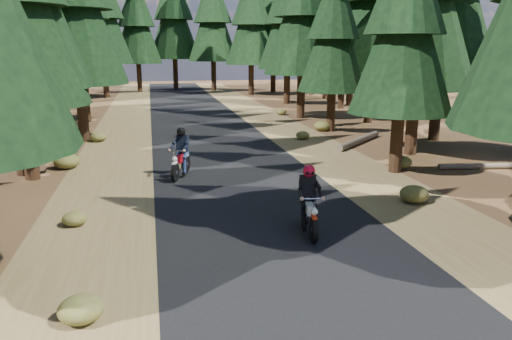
# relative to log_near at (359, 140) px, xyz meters

# --- Properties ---
(ground) EXTENTS (120.00, 120.00, 0.00)m
(ground) POSITION_rel_log_near_xyz_m (-7.05, -10.17, -0.16)
(ground) COLOR #4B311B
(ground) RESTS_ON ground
(road) EXTENTS (6.00, 100.00, 0.01)m
(road) POSITION_rel_log_near_xyz_m (-7.05, -5.17, -0.15)
(road) COLOR black
(road) RESTS_ON ground
(shoulder_l) EXTENTS (3.20, 100.00, 0.01)m
(shoulder_l) POSITION_rel_log_near_xyz_m (-11.65, -5.17, -0.16)
(shoulder_l) COLOR brown
(shoulder_l) RESTS_ON ground
(shoulder_r) EXTENTS (3.20, 100.00, 0.01)m
(shoulder_r) POSITION_rel_log_near_xyz_m (-2.45, -5.17, -0.16)
(shoulder_r) COLOR brown
(shoulder_r) RESTS_ON ground
(log_near) EXTENTS (3.58, 3.61, 0.32)m
(log_near) POSITION_rel_log_near_xyz_m (0.00, 0.00, 0.00)
(log_near) COLOR #4C4233
(log_near) RESTS_ON ground
(log_far) EXTENTS (3.58, 0.79, 0.24)m
(log_far) POSITION_rel_log_near_xyz_m (2.62, -6.00, -0.04)
(log_far) COLOR #4C4233
(log_far) RESTS_ON ground
(understory_shrubs) EXTENTS (14.98, 30.37, 0.59)m
(understory_shrubs) POSITION_rel_log_near_xyz_m (-6.66, -2.98, 0.10)
(understory_shrubs) COLOR #474C1E
(understory_shrubs) RESTS_ON ground
(rider_lead) EXTENTS (0.85, 2.03, 1.75)m
(rider_lead) POSITION_rel_log_near_xyz_m (-6.21, -11.22, 0.43)
(rider_lead) COLOR silver
(rider_lead) RESTS_ON road
(rider_follow) EXTENTS (1.31, 2.11, 1.81)m
(rider_follow) POSITION_rel_log_near_xyz_m (-9.04, -4.81, 0.45)
(rider_follow) COLOR maroon
(rider_follow) RESTS_ON road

